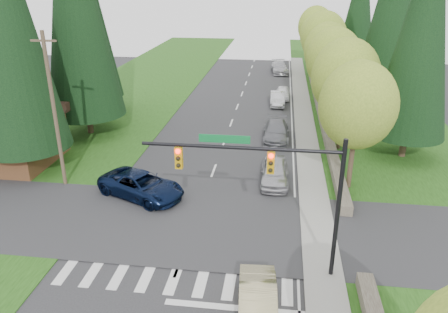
% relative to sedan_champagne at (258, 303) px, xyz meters
% --- Properties ---
extents(grass_east, '(14.00, 110.00, 0.06)m').
position_rel_sedan_champagne_xyz_m(grass_east, '(9.03, 18.63, -0.69)').
color(grass_east, '#1C4111').
rests_on(grass_east, ground).
extents(grass_west, '(14.00, 110.00, 0.06)m').
position_rel_sedan_champagne_xyz_m(grass_west, '(-16.97, 18.63, -0.69)').
color(grass_west, '#1C4111').
rests_on(grass_west, ground).
extents(cross_street, '(120.00, 8.00, 0.10)m').
position_rel_sedan_champagne_xyz_m(cross_street, '(-3.97, 6.63, -0.72)').
color(cross_street, '#28282B').
rests_on(cross_street, ground).
extents(sidewalk_east, '(1.80, 80.00, 0.13)m').
position_rel_sedan_champagne_xyz_m(sidewalk_east, '(2.93, 20.63, -0.66)').
color(sidewalk_east, gray).
rests_on(sidewalk_east, ground).
extents(curb_east, '(0.20, 80.00, 0.13)m').
position_rel_sedan_champagne_xyz_m(curb_east, '(2.08, 20.63, -0.66)').
color(curb_east, gray).
rests_on(curb_east, ground).
extents(stone_wall_north, '(0.70, 40.00, 0.70)m').
position_rel_sedan_champagne_xyz_m(stone_wall_north, '(4.63, 28.63, -0.37)').
color(stone_wall_north, '#4C4438').
rests_on(stone_wall_north, ground).
extents(traffic_signal, '(8.70, 0.37, 6.80)m').
position_rel_sedan_champagne_xyz_m(traffic_signal, '(0.40, 3.13, 4.26)').
color(traffic_signal, black).
rests_on(traffic_signal, ground).
extents(brown_building, '(8.40, 8.40, 5.40)m').
position_rel_sedan_champagne_xyz_m(brown_building, '(-18.97, 13.63, 2.42)').
color(brown_building, '#4C2D19').
rests_on(brown_building, ground).
extents(utility_pole, '(1.60, 0.24, 10.00)m').
position_rel_sedan_champagne_xyz_m(utility_pole, '(-13.47, 10.63, 4.42)').
color(utility_pole, '#473828').
rests_on(utility_pole, ground).
extents(decid_tree_0, '(4.80, 4.80, 8.37)m').
position_rel_sedan_champagne_xyz_m(decid_tree_0, '(5.23, 12.63, 4.87)').
color(decid_tree_0, '#38281C').
rests_on(decid_tree_0, ground).
extents(decid_tree_1, '(5.20, 5.20, 8.80)m').
position_rel_sedan_champagne_xyz_m(decid_tree_1, '(5.33, 19.63, 5.07)').
color(decid_tree_1, '#38281C').
rests_on(decid_tree_1, ground).
extents(decid_tree_2, '(5.00, 5.00, 8.82)m').
position_rel_sedan_champagne_xyz_m(decid_tree_2, '(5.13, 26.63, 5.20)').
color(decid_tree_2, '#38281C').
rests_on(decid_tree_2, ground).
extents(decid_tree_3, '(5.00, 5.00, 8.55)m').
position_rel_sedan_champagne_xyz_m(decid_tree_3, '(5.23, 33.63, 4.94)').
color(decid_tree_3, '#38281C').
rests_on(decid_tree_3, ground).
extents(decid_tree_4, '(5.40, 5.40, 9.18)m').
position_rel_sedan_champagne_xyz_m(decid_tree_4, '(5.33, 40.63, 5.34)').
color(decid_tree_4, '#38281C').
rests_on(decid_tree_4, ground).
extents(decid_tree_5, '(4.80, 4.80, 8.30)m').
position_rel_sedan_champagne_xyz_m(decid_tree_5, '(5.13, 47.63, 4.81)').
color(decid_tree_5, '#38281C').
rests_on(decid_tree_5, ground).
extents(decid_tree_6, '(5.20, 5.20, 8.86)m').
position_rel_sedan_champagne_xyz_m(decid_tree_6, '(5.23, 54.63, 5.14)').
color(decid_tree_6, '#38281C').
rests_on(decid_tree_6, ground).
extents(conifer_w_a, '(6.12, 6.12, 19.80)m').
position_rel_sedan_champagne_xyz_m(conifer_w_a, '(-16.97, 12.63, 10.07)').
color(conifer_w_a, '#38281C').
rests_on(conifer_w_a, ground).
extents(conifer_w_b, '(5.44, 5.44, 17.80)m').
position_rel_sedan_champagne_xyz_m(conifer_w_b, '(-19.97, 16.63, 9.07)').
color(conifer_w_b, '#38281C').
rests_on(conifer_w_b, ground).
extents(conifer_w_e, '(5.78, 5.78, 18.80)m').
position_rel_sedan_champagne_xyz_m(conifer_w_e, '(-17.97, 26.63, 9.57)').
color(conifer_w_e, '#38281C').
rests_on(conifer_w_e, ground).
extents(conifer_e_a, '(5.44, 5.44, 17.80)m').
position_rel_sedan_champagne_xyz_m(conifer_e_a, '(10.03, 18.63, 9.07)').
color(conifer_e_a, '#38281C').
rests_on(conifer_e_a, ground).
extents(conifer_e_c, '(5.10, 5.10, 16.80)m').
position_rel_sedan_champagne_xyz_m(conifer_e_c, '(10.03, 46.63, 8.57)').
color(conifer_e_c, '#38281C').
rests_on(conifer_e_c, ground).
extents(sedan_champagne, '(1.87, 4.50, 1.45)m').
position_rel_sedan_champagne_xyz_m(sedan_champagne, '(0.00, 0.00, 0.00)').
color(sedan_champagne, tan).
rests_on(sedan_champagne, ground).
extents(suv_navy, '(6.26, 4.77, 1.58)m').
position_rel_sedan_champagne_xyz_m(suv_navy, '(-7.86, 9.63, 0.07)').
color(suv_navy, black).
rests_on(suv_navy, ground).
extents(parked_car_a, '(1.87, 4.57, 1.55)m').
position_rel_sedan_champagne_xyz_m(parked_car_a, '(0.39, 12.73, 0.05)').
color(parked_car_a, '#B0AFB4').
rests_on(parked_car_a, ground).
extents(parked_car_b, '(2.12, 5.15, 1.49)m').
position_rel_sedan_champagne_xyz_m(parked_car_b, '(0.31, 21.09, 0.02)').
color(parked_car_b, slate).
rests_on(parked_car_b, ground).
extents(parked_car_c, '(1.59, 4.30, 1.41)m').
position_rel_sedan_champagne_xyz_m(parked_car_c, '(0.23, 31.88, -0.02)').
color(parked_car_c, '#B7B8BD').
rests_on(parked_car_c, ground).
extents(parked_car_d, '(1.65, 3.95, 1.34)m').
position_rel_sedan_champagne_xyz_m(parked_car_d, '(0.79, 34.63, -0.06)').
color(parked_car_d, white).
rests_on(parked_car_d, ground).
extents(parked_car_e, '(2.75, 5.64, 1.58)m').
position_rel_sedan_champagne_xyz_m(parked_car_e, '(0.23, 48.58, 0.07)').
color(parked_car_e, '#A5A5AA').
rests_on(parked_car_e, ground).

